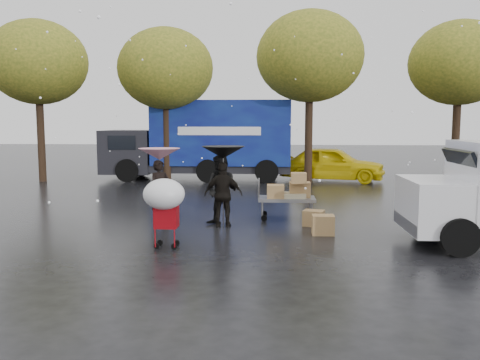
# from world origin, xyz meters

# --- Properties ---
(ground) EXTENTS (90.00, 90.00, 0.00)m
(ground) POSITION_xyz_m (0.00, 0.00, 0.00)
(ground) COLOR black
(ground) RESTS_ON ground
(person_pink) EXTENTS (0.69, 0.67, 1.60)m
(person_pink) POSITION_xyz_m (-1.96, 1.69, 0.80)
(person_pink) COLOR black
(person_pink) RESTS_ON ground
(person_middle) EXTENTS (1.05, 0.94, 1.78)m
(person_middle) POSITION_xyz_m (-0.26, 1.11, 0.89)
(person_middle) COLOR black
(person_middle) RESTS_ON ground
(person_black) EXTENTS (0.96, 0.42, 1.62)m
(person_black) POSITION_xyz_m (-0.22, 0.98, 0.81)
(person_black) COLOR black
(person_black) RESTS_ON ground
(umbrella_pink) EXTENTS (1.09, 1.09, 1.91)m
(umbrella_pink) POSITION_xyz_m (-1.96, 1.69, 1.76)
(umbrella_pink) COLOR #4C4C4C
(umbrella_pink) RESTS_ON ground
(umbrella_black) EXTENTS (1.07, 1.07, 2.00)m
(umbrella_black) POSITION_xyz_m (-0.22, 0.98, 1.85)
(umbrella_black) COLOR #4C4C4C
(umbrella_black) RESTS_ON ground
(vendor_cart) EXTENTS (1.52, 0.80, 1.27)m
(vendor_cart) POSITION_xyz_m (1.46, 2.04, 0.73)
(vendor_cart) COLOR slate
(vendor_cart) RESTS_ON ground
(shopping_cart) EXTENTS (0.84, 0.84, 1.46)m
(shopping_cart) POSITION_xyz_m (-1.19, -1.34, 1.06)
(shopping_cart) COLOR #9D0911
(shopping_cart) RESTS_ON ground
(blue_truck) EXTENTS (8.30, 2.60, 3.50)m
(blue_truck) POSITION_xyz_m (-2.08, 11.15, 1.76)
(blue_truck) COLOR #0D0C64
(blue_truck) RESTS_ON ground
(box_ground_near) EXTENTS (0.51, 0.41, 0.45)m
(box_ground_near) POSITION_xyz_m (2.17, 0.25, 0.23)
(box_ground_near) COLOR olive
(box_ground_near) RESTS_ON ground
(box_ground_far) EXTENTS (0.60, 0.52, 0.39)m
(box_ground_far) POSITION_xyz_m (2.04, 1.22, 0.20)
(box_ground_far) COLOR olive
(box_ground_far) RESTS_ON ground
(yellow_taxi) EXTENTS (4.77, 2.79, 1.52)m
(yellow_taxi) POSITION_xyz_m (3.60, 10.88, 0.76)
(yellow_taxi) COLOR yellow
(yellow_taxi) RESTS_ON ground
(tree_row) EXTENTS (21.60, 4.40, 7.12)m
(tree_row) POSITION_xyz_m (-0.47, 10.00, 5.02)
(tree_row) COLOR black
(tree_row) RESTS_ON ground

